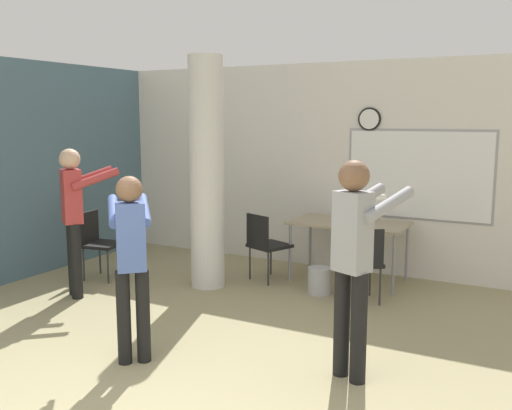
% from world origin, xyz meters
% --- Properties ---
extents(wall_left_accent, '(0.12, 7.00, 2.80)m').
position_xyz_m(wall_left_accent, '(-3.50, 2.50, 1.40)').
color(wall_left_accent, slate).
rests_on(wall_left_accent, ground_plane).
extents(wall_back, '(8.00, 0.15, 2.80)m').
position_xyz_m(wall_back, '(0.02, 5.06, 1.40)').
color(wall_back, silver).
rests_on(wall_back, ground_plane).
extents(support_pillar, '(0.42, 0.42, 2.80)m').
position_xyz_m(support_pillar, '(-1.17, 3.46, 1.40)').
color(support_pillar, silver).
rests_on(support_pillar, ground_plane).
extents(folding_table, '(1.45, 0.79, 0.76)m').
position_xyz_m(folding_table, '(0.30, 4.48, 0.71)').
color(folding_table, tan).
rests_on(folding_table, ground_plane).
extents(bottle_on_table, '(0.07, 0.07, 0.27)m').
position_xyz_m(bottle_on_table, '(0.28, 4.45, 0.87)').
color(bottle_on_table, silver).
rests_on(bottle_on_table, folding_table).
extents(waste_bin, '(0.28, 0.28, 0.32)m').
position_xyz_m(waste_bin, '(0.17, 3.81, 0.16)').
color(waste_bin, '#B2B2B7').
rests_on(waste_bin, ground_plane).
extents(chair_table_right, '(0.61, 0.61, 0.87)m').
position_xyz_m(chair_table_right, '(0.72, 3.70, 0.51)').
color(chair_table_right, black).
rests_on(chair_table_right, ground_plane).
extents(chair_by_left_wall, '(0.50, 0.50, 0.87)m').
position_xyz_m(chair_by_left_wall, '(-2.61, 3.08, 0.51)').
color(chair_by_left_wall, black).
rests_on(chair_by_left_wall, ground_plane).
extents(chair_table_left, '(0.57, 0.57, 0.87)m').
position_xyz_m(chair_table_left, '(-0.64, 3.98, 0.51)').
color(chair_table_left, black).
rests_on(chair_table_left, ground_plane).
extents(person_playing_front, '(0.61, 0.62, 1.60)m').
position_xyz_m(person_playing_front, '(-0.53, 1.29, 0.94)').
color(person_playing_front, black).
rests_on(person_playing_front, ground_plane).
extents(person_playing_side, '(0.56, 0.73, 1.76)m').
position_xyz_m(person_playing_side, '(1.22, 1.87, 1.03)').
color(person_playing_side, black).
rests_on(person_playing_side, ground_plane).
extents(person_watching_back, '(0.61, 0.69, 1.73)m').
position_xyz_m(person_watching_back, '(-2.29, 2.40, 1.01)').
color(person_watching_back, black).
rests_on(person_watching_back, ground_plane).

